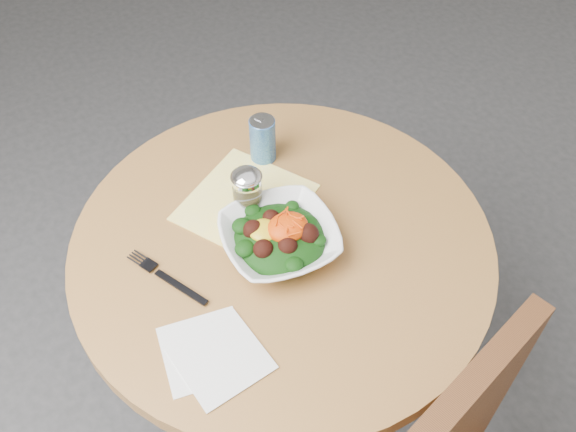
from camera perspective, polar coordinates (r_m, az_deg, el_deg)
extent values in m
plane|color=#303033|center=(2.00, -0.37, -15.65)|extent=(6.00, 6.00, 0.00)
cylinder|color=black|center=(1.99, -0.38, -15.46)|extent=(0.52, 0.52, 0.03)
cylinder|color=black|center=(1.69, -0.43, -10.51)|extent=(0.10, 0.10, 0.71)
cylinder|color=#A7723C|center=(1.38, -0.52, -2.60)|extent=(0.90, 0.90, 0.04)
cube|color=yellow|center=(1.43, -3.81, 1.25)|extent=(0.34, 0.33, 0.00)
cube|color=silver|center=(1.22, -7.43, -11.77)|extent=(0.18, 0.18, 0.00)
cube|color=silver|center=(1.21, -5.97, -12.49)|extent=(0.16, 0.16, 0.00)
imported|color=white|center=(1.32, -0.77, -2.05)|extent=(0.27, 0.27, 0.06)
ellipsoid|color=black|center=(1.33, -0.77, -2.10)|extent=(0.19, 0.19, 0.07)
ellipsoid|color=gold|center=(1.30, -2.19, -1.27)|extent=(0.06, 0.06, 0.02)
ellipsoid|color=#DB5104|center=(1.30, -0.04, -0.99)|extent=(0.09, 0.07, 0.04)
cube|color=black|center=(1.30, -9.49, -6.29)|extent=(0.06, 0.13, 0.00)
cube|color=black|center=(1.35, -12.74, -3.98)|extent=(0.05, 0.08, 0.00)
cylinder|color=silver|center=(1.38, -3.61, 1.83)|extent=(0.06, 0.06, 0.10)
cylinder|color=#9A8448|center=(1.39, -3.57, 1.24)|extent=(0.05, 0.05, 0.05)
cylinder|color=white|center=(1.34, -3.71, 3.36)|extent=(0.07, 0.07, 0.01)
ellipsoid|color=white|center=(1.33, -3.73, 3.53)|extent=(0.06, 0.06, 0.03)
cylinder|color=navy|center=(1.49, -2.27, 6.79)|extent=(0.06, 0.06, 0.11)
cylinder|color=silver|center=(1.45, -2.34, 8.46)|extent=(0.06, 0.06, 0.00)
cube|color=silver|center=(1.46, -2.57, 8.64)|extent=(0.02, 0.02, 0.00)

